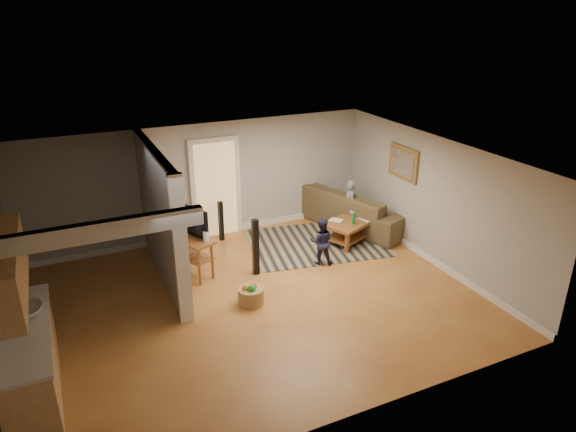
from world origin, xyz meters
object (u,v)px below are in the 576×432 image
object	(u,v)px
toy_basket	(251,295)
coffee_table	(352,224)
speaker_right	(221,221)
child	(348,231)
tv_console	(187,239)
speaker_left	(256,247)
toddler	(321,263)
sofa	(351,224)

from	to	relation	value
toy_basket	coffee_table	bearing A→B (deg)	26.87
speaker_right	child	size ratio (longest dim) A/B	0.73
toy_basket	child	world-z (taller)	child
tv_console	speaker_left	xyz separation A→B (m)	(1.13, -0.59, -0.14)
toy_basket	child	xyz separation A→B (m)	(3.07, 1.90, -0.16)
speaker_right	toddler	distance (m)	2.41
sofa	speaker_left	world-z (taller)	speaker_left
child	toy_basket	bearing A→B (deg)	-45.96
tv_console	speaker_right	world-z (taller)	tv_console
speaker_left	toddler	bearing A→B (deg)	-5.11
tv_console	child	bearing A→B (deg)	-17.98
toddler	toy_basket	bearing A→B (deg)	51.09
toy_basket	child	bearing A→B (deg)	31.70
sofa	coffee_table	world-z (taller)	coffee_table
tv_console	toy_basket	bearing A→B (deg)	-90.02
speaker_left	toddler	world-z (taller)	speaker_left
sofa	tv_console	distance (m)	4.16
coffee_table	toddler	distance (m)	1.34
tv_console	toy_basket	size ratio (longest dim) A/B	2.93
speaker_left	toddler	xyz separation A→B (m)	(1.31, -0.16, -0.56)
coffee_table	toy_basket	size ratio (longest dim) A/B	3.21
tv_console	speaker_left	distance (m)	1.29
sofa	child	xyz separation A→B (m)	(-0.30, -0.35, 0.00)
sofa	coffee_table	distance (m)	1.00
tv_console	coffee_table	bearing A→B (deg)	-24.70
speaker_left	sofa	bearing A→B (deg)	25.87
speaker_right	coffee_table	bearing A→B (deg)	-37.63
speaker_left	speaker_right	distance (m)	1.73
child	toddler	world-z (taller)	child
tv_console	child	size ratio (longest dim) A/B	1.07
tv_console	toy_basket	distance (m)	1.75
sofa	toy_basket	xyz separation A→B (m)	(-3.37, -2.24, 0.16)
sofa	toddler	size ratio (longest dim) A/B	3.07
sofa	child	world-z (taller)	child
tv_console	toy_basket	xyz separation A→B (m)	(0.67, -1.53, -0.53)
coffee_table	tv_console	world-z (taller)	tv_console
tv_console	speaker_left	bearing A→B (deg)	-50.91
tv_console	speaker_right	size ratio (longest dim) A/B	1.47
coffee_table	child	distance (m)	0.61
coffee_table	toy_basket	distance (m)	3.24
coffee_table	toddler	bearing A→B (deg)	-148.47
speaker_left	toy_basket	bearing A→B (deg)	-114.67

